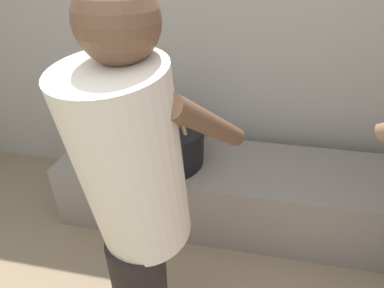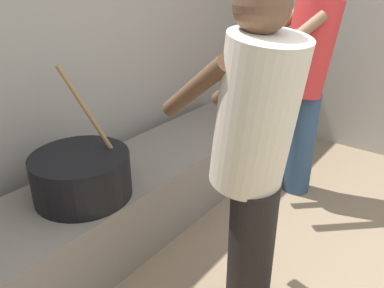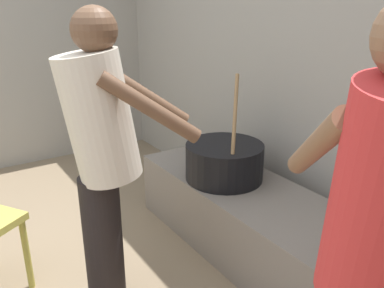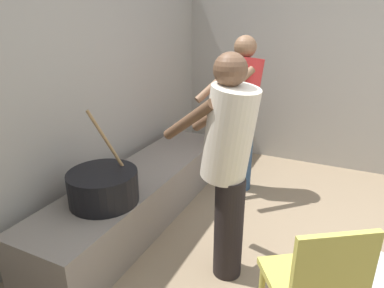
% 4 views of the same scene
% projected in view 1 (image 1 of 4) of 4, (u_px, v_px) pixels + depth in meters
% --- Properties ---
extents(block_enclosure_rear, '(5.03, 0.20, 2.20)m').
position_uv_depth(block_enclosure_rear, '(206.00, 35.00, 2.10)').
color(block_enclosure_rear, '#9E998E').
rests_on(block_enclosure_rear, ground_plane).
extents(hearth_ledge, '(2.40, 0.60, 0.44)m').
position_uv_depth(hearth_ledge, '(246.00, 193.00, 2.06)').
color(hearth_ledge, slate).
rests_on(hearth_ledge, ground_plane).
extents(cooking_pot_main, '(0.51, 0.51, 0.69)m').
position_uv_depth(cooking_pot_main, '(163.00, 143.00, 1.94)').
color(cooking_pot_main, black).
rests_on(cooking_pot_main, hearth_ledge).
extents(cook_in_cream_shirt, '(0.53, 0.72, 1.54)m').
position_uv_depth(cook_in_cream_shirt, '(137.00, 206.00, 1.00)').
color(cook_in_cream_shirt, black).
rests_on(cook_in_cream_shirt, ground_plane).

